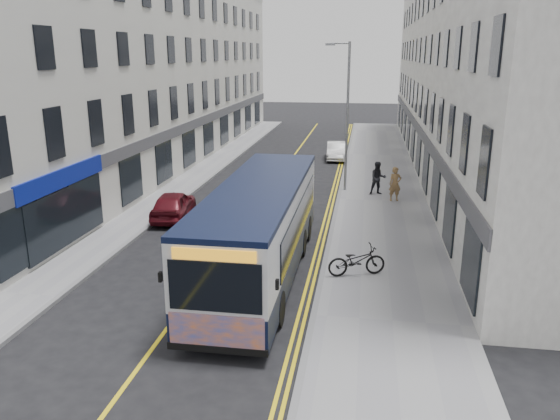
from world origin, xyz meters
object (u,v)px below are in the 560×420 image
(car_maroon, at_px, (173,205))
(bicycle, at_px, (357,261))
(city_bus, at_px, (260,227))
(car_white, at_px, (336,151))
(pedestrian_far, at_px, (378,178))
(pedestrian_near, at_px, (395,184))
(streetlamp, at_px, (346,112))

(car_maroon, bearing_deg, bicycle, 139.51)
(bicycle, xyz_separation_m, car_maroon, (-8.55, 5.76, 0.01))
(city_bus, height_order, car_white, city_bus)
(city_bus, distance_m, pedestrian_far, 12.43)
(pedestrian_far, bearing_deg, car_maroon, -160.87)
(city_bus, bearing_deg, bicycle, 5.95)
(pedestrian_near, height_order, car_white, pedestrian_near)
(pedestrian_far, bearing_deg, pedestrian_near, -66.37)
(city_bus, distance_m, bicycle, 3.47)
(city_bus, xyz_separation_m, bicycle, (3.26, 0.34, -1.14))
(streetlamp, bearing_deg, pedestrian_near, -35.12)
(streetlamp, xyz_separation_m, city_bus, (-2.28, -12.40, -2.60))
(pedestrian_near, xyz_separation_m, car_maroon, (-10.26, -4.41, -0.34))
(pedestrian_near, xyz_separation_m, pedestrian_far, (-0.85, 1.20, 0.01))
(car_white, bearing_deg, car_maroon, -115.75)
(streetlamp, distance_m, city_bus, 12.87)
(car_maroon, bearing_deg, city_bus, 124.40)
(pedestrian_far, distance_m, car_maroon, 10.96)
(streetlamp, distance_m, pedestrian_far, 3.91)
(streetlamp, relative_size, bicycle, 4.00)
(city_bus, relative_size, car_white, 3.01)
(bicycle, bearing_deg, car_maroon, 36.54)
(streetlamp, bearing_deg, city_bus, -100.42)
(streetlamp, relative_size, city_bus, 0.71)
(city_bus, xyz_separation_m, car_maroon, (-5.29, 6.10, -1.13))
(pedestrian_far, bearing_deg, bicycle, -105.96)
(streetlamp, relative_size, pedestrian_near, 4.57)
(pedestrian_far, height_order, car_maroon, pedestrian_far)
(city_bus, xyz_separation_m, car_white, (1.31, 22.01, -1.17))
(city_bus, height_order, pedestrian_far, city_bus)
(streetlamp, xyz_separation_m, pedestrian_near, (2.69, -1.89, -3.39))
(streetlamp, bearing_deg, car_maroon, -140.25)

